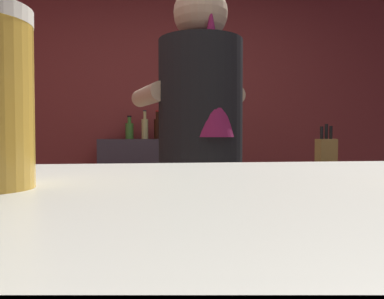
{
  "coord_description": "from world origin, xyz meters",
  "views": [
    {
      "loc": [
        -0.16,
        -1.37,
        1.1
      ],
      "look_at": [
        -0.08,
        -0.75,
        1.08
      ],
      "focal_mm": 35.14,
      "sensor_mm": 36.0,
      "label": 1
    }
  ],
  "objects_px": {
    "bartender": "(201,163)",
    "bottle_soy": "(129,130)",
    "mixing_bowl": "(139,173)",
    "chefs_knife": "(241,177)",
    "knife_block": "(326,155)",
    "bottle_hot_sauce": "(157,128)",
    "bottle_olive_oil": "(145,128)"
  },
  "relations": [
    {
      "from": "bottle_hot_sauce",
      "to": "bottle_olive_oil",
      "type": "bearing_deg",
      "value": -163.09
    },
    {
      "from": "bartender",
      "to": "bottle_hot_sauce",
      "type": "height_order",
      "value": "bartender"
    },
    {
      "from": "bartender",
      "to": "knife_block",
      "type": "bearing_deg",
      "value": -71.72
    },
    {
      "from": "bottle_olive_oil",
      "to": "bottle_hot_sauce",
      "type": "bearing_deg",
      "value": 16.91
    },
    {
      "from": "bottle_olive_oil",
      "to": "bottle_soy",
      "type": "bearing_deg",
      "value": 156.77
    },
    {
      "from": "bartender",
      "to": "mixing_bowl",
      "type": "relative_size",
      "value": 7.83
    },
    {
      "from": "chefs_knife",
      "to": "bottle_hot_sauce",
      "type": "relative_size",
      "value": 0.95
    },
    {
      "from": "bottle_soy",
      "to": "bottle_hot_sauce",
      "type": "distance_m",
      "value": 0.25
    },
    {
      "from": "bottle_soy",
      "to": "bottle_hot_sauce",
      "type": "xyz_separation_m",
      "value": [
        0.25,
        -0.02,
        0.02
      ]
    },
    {
      "from": "bartender",
      "to": "bottle_soy",
      "type": "xyz_separation_m",
      "value": [
        -0.35,
        1.87,
        0.16
      ]
    },
    {
      "from": "chefs_knife",
      "to": "bottle_hot_sauce",
      "type": "height_order",
      "value": "bottle_hot_sauce"
    },
    {
      "from": "bottle_olive_oil",
      "to": "bottle_hot_sauce",
      "type": "relative_size",
      "value": 1.0
    },
    {
      "from": "knife_block",
      "to": "mixing_bowl",
      "type": "height_order",
      "value": "knife_block"
    },
    {
      "from": "bottle_soy",
      "to": "knife_block",
      "type": "bearing_deg",
      "value": -49.44
    },
    {
      "from": "bartender",
      "to": "bottle_soy",
      "type": "relative_size",
      "value": 8.27
    },
    {
      "from": "mixing_bowl",
      "to": "chefs_knife",
      "type": "height_order",
      "value": "mixing_bowl"
    },
    {
      "from": "bottle_soy",
      "to": "bottle_hot_sauce",
      "type": "relative_size",
      "value": 0.81
    },
    {
      "from": "bottle_soy",
      "to": "bottle_olive_oil",
      "type": "distance_m",
      "value": 0.15
    },
    {
      "from": "bottle_olive_oil",
      "to": "mixing_bowl",
      "type": "bearing_deg",
      "value": -91.59
    },
    {
      "from": "mixing_bowl",
      "to": "chefs_knife",
      "type": "bearing_deg",
      "value": 2.96
    },
    {
      "from": "mixing_bowl",
      "to": "knife_block",
      "type": "bearing_deg",
      "value": 7.69
    },
    {
      "from": "knife_block",
      "to": "bottle_olive_oil",
      "type": "relative_size",
      "value": 1.13
    },
    {
      "from": "knife_block",
      "to": "bottle_soy",
      "type": "relative_size",
      "value": 1.39
    },
    {
      "from": "chefs_knife",
      "to": "bottle_soy",
      "type": "xyz_separation_m",
      "value": [
        -0.63,
        1.47,
        0.27
      ]
    },
    {
      "from": "chefs_knife",
      "to": "bottle_olive_oil",
      "type": "bearing_deg",
      "value": 115.16
    },
    {
      "from": "knife_block",
      "to": "bottle_olive_oil",
      "type": "bearing_deg",
      "value": 128.3
    },
    {
      "from": "mixing_bowl",
      "to": "bottle_soy",
      "type": "relative_size",
      "value": 1.06
    },
    {
      "from": "bottle_hot_sauce",
      "to": "knife_block",
      "type": "bearing_deg",
      "value": -55.51
    },
    {
      "from": "mixing_bowl",
      "to": "bottle_hot_sauce",
      "type": "distance_m",
      "value": 1.5
    },
    {
      "from": "mixing_bowl",
      "to": "bottle_soy",
      "type": "distance_m",
      "value": 1.52
    },
    {
      "from": "chefs_knife",
      "to": "bottle_olive_oil",
      "type": "relative_size",
      "value": 0.95
    },
    {
      "from": "bartender",
      "to": "bottle_hot_sauce",
      "type": "distance_m",
      "value": 1.86
    }
  ]
}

